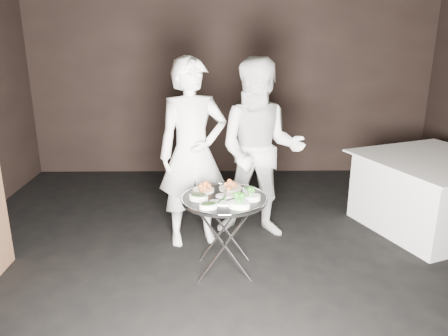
{
  "coord_description": "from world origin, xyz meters",
  "views": [
    {
      "loc": [
        -0.2,
        -3.11,
        2.11
      ],
      "look_at": [
        -0.15,
        0.61,
        0.95
      ],
      "focal_mm": 35.0,
      "sensor_mm": 36.0,
      "label": 1
    }
  ],
  "objects_px": {
    "tray_stand": "(224,232)",
    "waiter_right": "(260,150)",
    "waiter_left": "(193,154)",
    "dining_table": "(432,193)",
    "serving_tray": "(224,199)"
  },
  "relations": [
    {
      "from": "waiter_left",
      "to": "dining_table",
      "type": "distance_m",
      "value": 2.7
    },
    {
      "from": "waiter_left",
      "to": "dining_table",
      "type": "xyz_separation_m",
      "value": [
        2.62,
        0.28,
        -0.54
      ]
    },
    {
      "from": "tray_stand",
      "to": "serving_tray",
      "type": "bearing_deg",
      "value": -63.43
    },
    {
      "from": "waiter_right",
      "to": "dining_table",
      "type": "bearing_deg",
      "value": 12.71
    },
    {
      "from": "waiter_left",
      "to": "tray_stand",
      "type": "bearing_deg",
      "value": -79.77
    },
    {
      "from": "tray_stand",
      "to": "dining_table",
      "type": "xyz_separation_m",
      "value": [
        2.32,
        0.91,
        0.01
      ]
    },
    {
      "from": "waiter_left",
      "to": "serving_tray",
      "type": "bearing_deg",
      "value": -79.77
    },
    {
      "from": "serving_tray",
      "to": "dining_table",
      "type": "relative_size",
      "value": 0.54
    },
    {
      "from": "tray_stand",
      "to": "waiter_left",
      "type": "xyz_separation_m",
      "value": [
        -0.31,
        0.63,
        0.56
      ]
    },
    {
      "from": "tray_stand",
      "to": "waiter_right",
      "type": "height_order",
      "value": "waiter_right"
    },
    {
      "from": "waiter_right",
      "to": "dining_table",
      "type": "height_order",
      "value": "waiter_right"
    },
    {
      "from": "serving_tray",
      "to": "waiter_left",
      "type": "xyz_separation_m",
      "value": [
        -0.31,
        0.63,
        0.24
      ]
    },
    {
      "from": "tray_stand",
      "to": "waiter_left",
      "type": "distance_m",
      "value": 0.89
    },
    {
      "from": "waiter_left",
      "to": "dining_table",
      "type": "relative_size",
      "value": 1.34
    },
    {
      "from": "tray_stand",
      "to": "waiter_right",
      "type": "relative_size",
      "value": 0.37
    }
  ]
}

